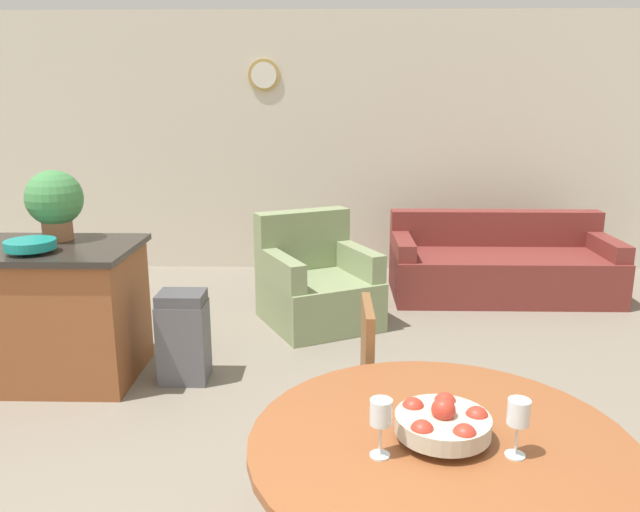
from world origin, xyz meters
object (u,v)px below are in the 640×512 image
wine_glass_left (381,415)px  trash_bin (184,337)px  couch (501,267)px  potted_plant (55,201)px  dining_chair_far_side (391,388)px  teal_bowl (30,245)px  fruit_bowl (443,422)px  wine_glass_right (518,415)px  dining_table (439,485)px  armchair (316,287)px  kitchen_island (43,312)px

wine_glass_left → trash_bin: 2.43m
couch → potted_plant: bearing=-153.7°
dining_chair_far_side → teal_bowl: size_ratio=2.99×
fruit_bowl → trash_bin: size_ratio=0.51×
dining_chair_far_side → wine_glass_right: bearing=16.7°
fruit_bowl → couch: (1.23, 3.90, -0.53)m
dining_table → wine_glass_left: 0.38m
potted_plant → armchair: bearing=28.3°
fruit_bowl → trash_bin: (-1.34, 1.97, -0.50)m
wine_glass_right → armchair: size_ratio=0.17×
teal_bowl → couch: size_ratio=0.15×
couch → armchair: (-1.73, -0.78, 0.03)m
couch → wine_glass_right: bearing=-104.4°
teal_bowl → couch: (3.44, 2.07, -0.68)m
couch → dining_chair_far_side: bearing=-113.5°
wine_glass_right → teal_bowl: (-2.43, 1.92, 0.08)m
couch → dining_table: bearing=-107.6°
teal_bowl → armchair: 2.24m
wine_glass_right → potted_plant: size_ratio=0.41×
fruit_bowl → kitchen_island: size_ratio=0.25×
fruit_bowl → armchair: size_ratio=0.28×
teal_bowl → armchair: (1.71, 1.29, -0.65)m
fruit_bowl → teal_bowl: bearing=140.4°
fruit_bowl → wine_glass_left: wine_glass_left is taller
wine_glass_left → armchair: bearing=95.1°
potted_plant → dining_table: bearing=-45.0°
wine_glass_right → kitchen_island: bearing=139.8°
kitchen_island → teal_bowl: teal_bowl is taller
dining_chair_far_side → wine_glass_right: (0.30, -0.96, 0.38)m
potted_plant → couch: (3.43, 1.70, -0.89)m
armchair → potted_plant: bearing=-178.1°
wine_glass_right → potted_plant: 3.34m
teal_bowl → wine_glass_right: bearing=-38.4°
dining_chair_far_side → wine_glass_left: size_ratio=4.71×
dining_chair_far_side → potted_plant: (-2.12, 1.33, 0.67)m
wine_glass_right → potted_plant: (-2.42, 2.29, 0.29)m
fruit_bowl → dining_table: bearing=-152.3°
wine_glass_right → couch: wine_glass_right is taller
dining_table → couch: size_ratio=0.62×
potted_plant → armchair: 2.12m
wine_glass_left → fruit_bowl: bearing=24.8°
dining_chair_far_side → kitchen_island: (-2.19, 1.15, -0.04)m
wine_glass_right → trash_bin: bearing=127.0°
dining_chair_far_side → fruit_bowl: (0.08, -0.87, 0.30)m
couch → armchair: bearing=-155.8°
dining_table → armchair: (-0.50, 3.12, -0.27)m
potted_plant → wine_glass_left: bearing=-49.1°
dining_table → fruit_bowl: fruit_bowl is taller
dining_chair_far_side → fruit_bowl: dining_chair_far_side is taller
couch → trash_bin: bearing=-143.2°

